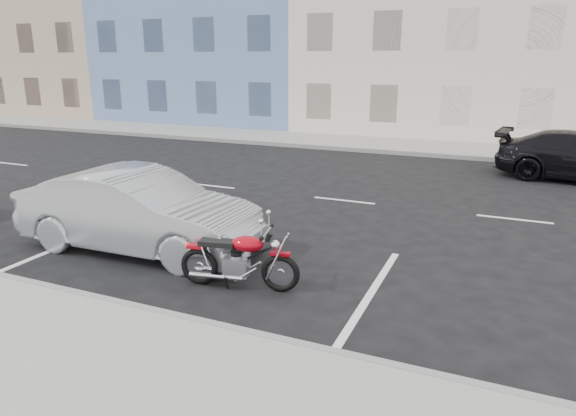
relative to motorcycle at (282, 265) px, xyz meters
name	(u,v)px	position (x,y,z in m)	size (l,w,h in m)	color
ground	(424,209)	(1.29, 5.48, -0.44)	(120.00, 120.00, 0.00)	black
sidewalk_far	(338,142)	(-3.71, 14.18, -0.37)	(80.00, 3.40, 0.15)	gray
curb_near	(26,284)	(-3.71, -1.52, -0.36)	(80.00, 0.12, 0.16)	gray
curb_far	(325,148)	(-3.71, 12.48, -0.36)	(80.00, 0.12, 0.16)	gray
bldg_far_west	(81,20)	(-24.71, 21.78, 5.56)	(12.00, 12.00, 12.00)	tan
bldg_blue	(235,5)	(-12.71, 21.78, 6.06)	(12.00, 12.00, 13.00)	#5C77A4
bldg_cream	(445,12)	(-0.71, 21.78, 5.31)	(12.00, 12.00, 11.50)	beige
motorcycle	(282,265)	(0.00, 0.00, 0.00)	(1.92, 0.72, 0.97)	black
sedan_silver	(139,211)	(-3.18, 0.60, 0.32)	(1.61, 4.62, 1.52)	#9DA0A4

